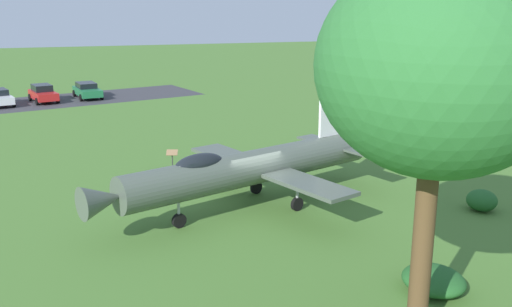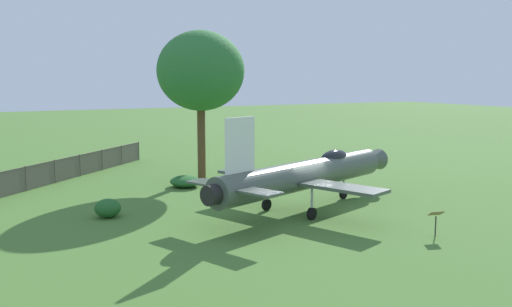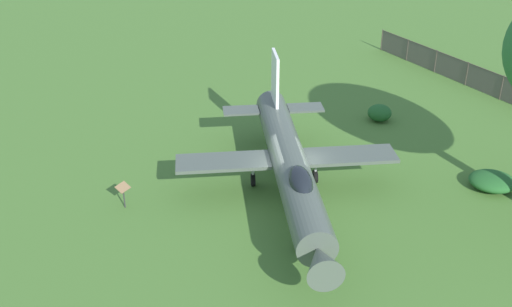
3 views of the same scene
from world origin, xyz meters
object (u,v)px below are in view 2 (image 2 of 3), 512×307
at_px(shrub_by_tree, 185,181).
at_px(info_plaque, 436,217).
at_px(display_jet, 308,174).
at_px(shrub_near_fence, 108,208).
at_px(shade_tree, 200,71).

bearing_deg(shrub_by_tree, info_plaque, 20.11).
distance_m(display_jet, info_plaque, 7.29).
bearing_deg(shrub_near_fence, shade_tree, 133.47).
bearing_deg(display_jet, shrub_by_tree, 91.56).
relative_size(shrub_near_fence, info_plaque, 1.17).
height_order(display_jet, shrub_near_fence, display_jet).
distance_m(display_jet, shade_tree, 12.29).
height_order(shrub_near_fence, info_plaque, info_plaque).
bearing_deg(info_plaque, display_jet, -162.48).
xyz_separation_m(display_jet, shrub_near_fence, (-3.16, -9.72, -1.44)).
distance_m(display_jet, shrub_by_tree, 9.56).
distance_m(shrub_near_fence, shrub_by_tree, 8.32).
xyz_separation_m(display_jet, shrub_by_tree, (-8.74, -3.55, -1.55)).
height_order(display_jet, shrub_by_tree, display_jet).
distance_m(shade_tree, shrub_by_tree, 7.57).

